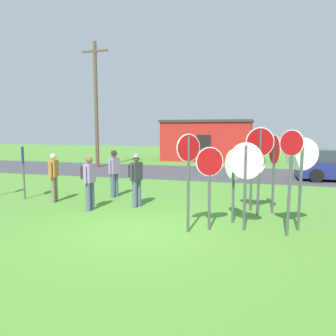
% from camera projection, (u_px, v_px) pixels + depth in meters
% --- Properties ---
extents(ground_plane, '(80.00, 80.00, 0.00)m').
position_uv_depth(ground_plane, '(136.00, 231.00, 8.06)').
color(ground_plane, '#518E33').
extents(street_asphalt, '(60.00, 6.40, 0.01)m').
position_uv_depth(street_asphalt, '(207.00, 173.00, 18.90)').
color(street_asphalt, '#424247').
rests_on(street_asphalt, ground).
extents(building_background, '(7.21, 3.74, 3.27)m').
position_uv_depth(building_background, '(207.00, 140.00, 26.54)').
color(building_background, '#B2231E').
rests_on(building_background, ground).
extents(utility_pole, '(1.80, 0.24, 8.14)m').
position_uv_depth(utility_pole, '(96.00, 103.00, 21.35)').
color(utility_pole, brown).
rests_on(utility_pole, ground).
extents(stop_sign_tallest, '(0.64, 0.40, 2.08)m').
position_uv_depth(stop_sign_tallest, '(209.00, 174.00, 8.04)').
color(stop_sign_tallest, '#474C4C').
rests_on(stop_sign_tallest, ground).
extents(stop_sign_rear_right, '(0.84, 0.36, 2.20)m').
position_uv_depth(stop_sign_rear_right, '(246.00, 170.00, 7.97)').
color(stop_sign_rear_right, '#474C4C').
rests_on(stop_sign_rear_right, ground).
extents(stop_sign_far_back, '(0.29, 0.85, 2.36)m').
position_uv_depth(stop_sign_far_back, '(274.00, 159.00, 9.64)').
color(stop_sign_far_back, '#474C4C').
rests_on(stop_sign_far_back, ground).
extents(stop_sign_leaning_left, '(0.53, 0.64, 1.99)m').
position_uv_depth(stop_sign_leaning_left, '(234.00, 173.00, 8.65)').
color(stop_sign_leaning_left, '#474C4C').
rests_on(stop_sign_leaning_left, ground).
extents(stop_sign_nearest, '(0.79, 0.22, 2.32)m').
position_uv_depth(stop_sign_nearest, '(301.00, 167.00, 7.92)').
color(stop_sign_nearest, '#474C4C').
rests_on(stop_sign_nearest, ground).
extents(stop_sign_leaning_right, '(0.81, 0.35, 2.58)m').
position_uv_depth(stop_sign_leaning_right, '(260.00, 155.00, 9.37)').
color(stop_sign_leaning_right, '#474C4C').
rests_on(stop_sign_leaning_right, ground).
extents(stop_sign_rear_left, '(0.51, 0.39, 2.51)m').
position_uv_depth(stop_sign_rear_left, '(291.00, 167.00, 7.53)').
color(stop_sign_rear_left, '#474C4C').
rests_on(stop_sign_rear_left, ground).
extents(stop_sign_center_cluster, '(0.83, 0.35, 1.99)m').
position_uv_depth(stop_sign_center_cluster, '(252.00, 167.00, 9.95)').
color(stop_sign_center_cluster, '#474C4C').
rests_on(stop_sign_center_cluster, ground).
extents(stop_sign_low_front, '(0.47, 0.50, 2.41)m').
position_uv_depth(stop_sign_low_front, '(188.00, 167.00, 7.81)').
color(stop_sign_low_front, '#474C4C').
rests_on(stop_sign_low_front, ground).
extents(person_holding_notes, '(0.38, 0.57, 1.69)m').
position_uv_depth(person_holding_notes, '(89.00, 179.00, 10.04)').
color(person_holding_notes, '#4C5670').
rests_on(person_holding_notes, ground).
extents(person_in_blue, '(0.32, 0.55, 1.74)m').
position_uv_depth(person_in_blue, '(114.00, 171.00, 12.03)').
color(person_in_blue, '#4C5670').
rests_on(person_in_blue, ground).
extents(person_with_sunhat, '(0.29, 0.56, 1.69)m').
position_uv_depth(person_with_sunhat, '(54.00, 175.00, 11.23)').
color(person_with_sunhat, '#7A6B56').
rests_on(person_with_sunhat, ground).
extents(person_in_dark_shirt, '(0.44, 0.54, 1.74)m').
position_uv_depth(person_in_dark_shirt, '(136.00, 176.00, 10.46)').
color(person_in_dark_shirt, '#4C5670').
rests_on(person_in_dark_shirt, ground).
extents(info_panel_middle, '(0.35, 0.51, 1.90)m').
position_uv_depth(info_panel_middle, '(23.00, 163.00, 11.65)').
color(info_panel_middle, '#4C4C51').
rests_on(info_panel_middle, ground).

